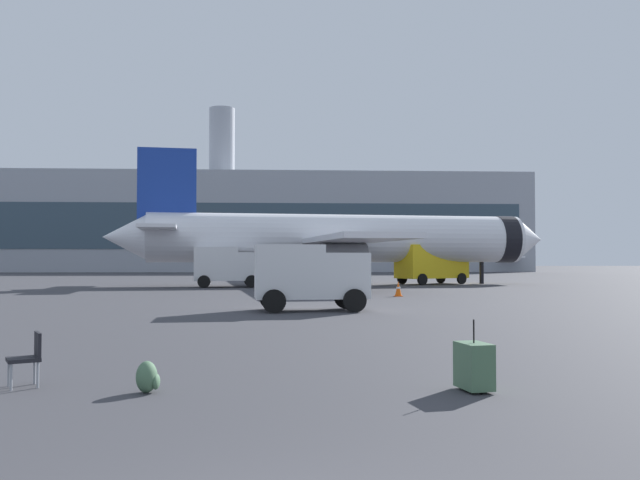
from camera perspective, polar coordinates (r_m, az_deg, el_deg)
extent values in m
cylinder|color=white|center=(53.37, 1.75, 0.14)|extent=(30.24, 7.86, 3.80)
cone|color=white|center=(59.07, 17.26, 0.04)|extent=(2.87, 3.90, 3.61)
cone|color=white|center=(52.30, -16.29, 0.24)|extent=(3.64, 3.82, 3.42)
cylinder|color=black|center=(58.07, 15.35, 0.05)|extent=(1.92, 4.03, 3.88)
cube|color=white|center=(61.01, -0.82, -0.37)|extent=(6.94, 16.51, 0.36)
cube|color=white|center=(45.35, 2.73, 0.08)|extent=(6.94, 16.51, 0.36)
cylinder|color=gray|center=(58.53, -0.39, -1.58)|extent=(3.47, 2.62, 2.20)
cylinder|color=gray|center=(47.76, 2.02, -1.57)|extent=(3.47, 2.62, 2.20)
cube|color=#193899|center=(52.34, -12.87, 4.17)|extent=(4.41, 0.96, 6.40)
cube|color=white|center=(55.34, -13.30, 0.74)|extent=(3.39, 6.30, 0.24)
cube|color=white|center=(48.95, -13.61, 1.05)|extent=(3.39, 6.30, 0.24)
cylinder|color=black|center=(57.20, 13.57, -2.74)|extent=(0.36, 0.36, 1.80)
cylinder|color=black|center=(55.31, -0.82, -2.82)|extent=(0.44, 0.44, 1.80)
cylinder|color=black|center=(50.60, 0.13, -2.93)|extent=(0.44, 0.44, 1.80)
cylinder|color=white|center=(118.32, 12.37, -1.32)|extent=(20.64, 11.11, 2.71)
cone|color=white|center=(111.37, 7.77, -1.33)|extent=(2.60, 3.04, 2.57)
cone|color=white|center=(126.13, 16.53, -1.31)|extent=(3.07, 3.15, 2.44)
cylinder|color=black|center=(112.27, 8.43, -1.33)|extent=(2.03, 2.93, 2.76)
cube|color=white|center=(114.43, 14.45, -1.41)|extent=(7.73, 11.81, 0.26)
cube|color=white|center=(123.21, 10.95, -1.44)|extent=(7.73, 11.81, 0.26)
cylinder|color=gray|center=(115.77, 13.87, -1.87)|extent=(2.72, 2.35, 1.57)
cylinder|color=gray|center=(121.81, 11.46, -1.87)|extent=(2.72, 2.35, 1.57)
cube|color=#193899|center=(124.67, 15.78, -0.13)|extent=(2.97, 1.50, 4.56)
cube|color=white|center=(123.21, 16.63, -1.10)|extent=(3.42, 4.66, 0.17)
cube|color=white|center=(126.55, 15.21, -1.13)|extent=(3.42, 4.66, 0.17)
cylinder|color=black|center=(113.10, 9.02, -2.34)|extent=(0.26, 0.26, 1.28)
cylinder|color=black|center=(117.92, 13.44, -2.28)|extent=(0.31, 0.31, 1.28)
cylinder|color=black|center=(120.55, 12.38, -2.28)|extent=(0.31, 0.31, 1.28)
cube|color=white|center=(49.26, -6.03, -2.24)|extent=(1.88, 2.35, 2.04)
cube|color=#1E232D|center=(49.30, -5.20, -1.69)|extent=(0.27, 1.98, 0.84)
cube|color=white|center=(49.21, -8.83, -2.02)|extent=(3.32, 2.49, 2.40)
cylinder|color=black|center=(50.44, -5.96, -3.44)|extent=(0.92, 0.31, 0.90)
cylinder|color=black|center=(48.14, -5.83, -3.52)|extent=(0.92, 0.31, 0.90)
cylinder|color=black|center=(50.40, -9.78, -3.42)|extent=(0.92, 0.31, 0.90)
cylinder|color=black|center=(48.10, -9.84, -3.51)|extent=(0.92, 0.31, 0.90)
cube|color=yellow|center=(57.11, 11.11, -2.01)|extent=(2.63, 2.91, 2.29)
cube|color=#1E232D|center=(57.59, 11.63, -1.47)|extent=(1.11, 1.93, 0.95)
cube|color=yellow|center=(55.10, 8.83, -1.82)|extent=(4.94, 4.19, 2.70)
cylinder|color=black|center=(58.00, 10.23, -3.19)|extent=(0.89, 0.63, 0.90)
cylinder|color=black|center=(56.18, 11.95, -3.23)|extent=(0.89, 0.63, 0.90)
cylinder|color=black|center=(55.27, 7.00, -3.28)|extent=(0.89, 0.63, 0.90)
cylinder|color=black|center=(53.35, 8.69, -3.33)|extent=(0.89, 0.63, 0.90)
cube|color=white|center=(26.67, 2.07, -3.03)|extent=(1.92, 2.14, 1.78)
cube|color=#1E232D|center=(26.80, 3.65, -2.12)|extent=(0.23, 1.80, 0.74)
cube|color=white|center=(26.38, -2.64, -2.70)|extent=(2.79, 2.21, 2.10)
cylinder|color=black|center=(27.78, 2.16, -4.91)|extent=(0.91, 0.29, 0.90)
cylinder|color=black|center=(25.72, 2.96, -5.17)|extent=(0.91, 0.29, 0.90)
cylinder|color=black|center=(27.42, -4.22, -4.95)|extent=(0.91, 0.29, 0.90)
cylinder|color=black|center=(25.33, -3.93, -5.22)|extent=(0.91, 0.29, 0.90)
cube|color=#F2590C|center=(54.44, -2.62, -3.77)|extent=(0.44, 0.44, 0.04)
cone|color=#F2590C|center=(54.42, -2.62, -3.37)|extent=(0.36, 0.36, 0.71)
cylinder|color=white|center=(54.42, -2.62, -3.33)|extent=(0.23, 0.23, 0.10)
cube|color=#F2590C|center=(36.86, 2.25, -4.77)|extent=(0.44, 0.44, 0.04)
cone|color=#F2590C|center=(36.85, 2.25, -4.25)|extent=(0.36, 0.36, 0.64)
cylinder|color=white|center=(36.85, 2.25, -4.20)|extent=(0.23, 0.23, 0.10)
cube|color=#F2590C|center=(37.02, 6.67, -4.75)|extent=(0.44, 0.44, 0.04)
cone|color=#F2590C|center=(37.00, 6.67, -4.11)|extent=(0.36, 0.36, 0.79)
cylinder|color=white|center=(37.00, 6.67, -4.05)|extent=(0.23, 0.23, 0.10)
cube|color=#476B4C|center=(10.75, 12.95, -10.37)|extent=(0.52, 0.71, 0.70)
cylinder|color=black|center=(10.69, 12.94, -7.56)|extent=(0.02, 0.02, 0.36)
cylinder|color=black|center=(11.01, 12.42, -12.02)|extent=(0.08, 0.05, 0.08)
cylinder|color=black|center=(10.62, 13.53, -12.40)|extent=(0.08, 0.05, 0.08)
ellipsoid|color=#476B4C|center=(10.72, -14.52, -11.20)|extent=(0.32, 0.40, 0.48)
ellipsoid|color=#476B4C|center=(10.71, -13.77, -11.61)|extent=(0.12, 0.28, 0.24)
cube|color=black|center=(11.78, -23.90, -9.26)|extent=(0.65, 0.65, 0.06)
cube|color=black|center=(11.77, -22.86, -8.19)|extent=(0.26, 0.45, 0.40)
cylinder|color=#999EA5|center=(11.60, -24.77, -10.47)|extent=(0.04, 0.04, 0.44)
cylinder|color=#999EA5|center=(11.98, -24.94, -10.18)|extent=(0.04, 0.04, 0.44)
cylinder|color=#999EA5|center=(11.64, -22.86, -10.46)|extent=(0.04, 0.04, 0.44)
cylinder|color=#999EA5|center=(12.02, -23.09, -10.17)|extent=(0.04, 0.04, 0.44)
cube|color=#9EA3AD|center=(117.26, -9.45, 1.35)|extent=(107.25, 20.28, 16.24)
cube|color=#334756|center=(107.11, -10.05, 1.20)|extent=(101.89, 0.10, 7.31)
cylinder|color=#9EA3AD|center=(118.61, -8.34, 8.17)|extent=(4.40, 4.40, 12.00)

